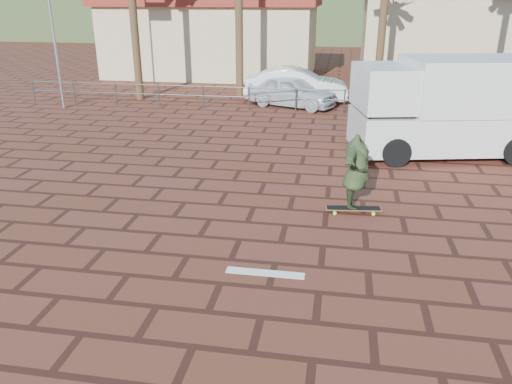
% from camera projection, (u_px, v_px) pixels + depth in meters
% --- Properties ---
extents(ground, '(120.00, 120.00, 0.00)m').
position_uv_depth(ground, '(240.00, 240.00, 10.03)').
color(ground, brown).
rests_on(ground, ground).
extents(paint_stripe, '(1.40, 0.22, 0.01)m').
position_uv_depth(paint_stripe, '(265.00, 273.00, 8.82)').
color(paint_stripe, white).
rests_on(paint_stripe, ground).
extents(guardrail, '(24.06, 0.06, 1.00)m').
position_uv_depth(guardrail, '(296.00, 96.00, 20.78)').
color(guardrail, '#47494F').
rests_on(guardrail, ground).
extents(building_west, '(12.60, 7.60, 4.50)m').
position_uv_depth(building_west, '(214.00, 36.00, 30.29)').
color(building_west, beige).
rests_on(building_west, ground).
extents(building_east, '(10.60, 6.60, 5.00)m').
position_uv_depth(building_east, '(449.00, 32.00, 29.86)').
color(building_east, beige).
rests_on(building_east, ground).
extents(hill_front, '(70.00, 18.00, 6.00)m').
position_uv_depth(hill_front, '(329.00, 11.00, 54.77)').
color(hill_front, '#384C28').
rests_on(hill_front, ground).
extents(hill_back, '(35.00, 14.00, 8.00)m').
position_uv_depth(hill_back, '(156.00, 0.00, 63.32)').
color(hill_back, '#384C28').
rests_on(hill_back, ground).
extents(longboard, '(1.27, 0.42, 0.12)m').
position_uv_depth(longboard, '(353.00, 209.00, 11.22)').
color(longboard, olive).
rests_on(longboard, ground).
extents(skateboarder, '(0.84, 2.16, 1.71)m').
position_uv_depth(skateboarder, '(356.00, 172.00, 10.90)').
color(skateboarder, '#2B391E').
rests_on(skateboarder, longboard).
extents(campervan, '(5.96, 3.47, 2.90)m').
position_uv_depth(campervan, '(452.00, 105.00, 14.87)').
color(campervan, silver).
rests_on(campervan, ground).
extents(car_silver, '(4.25, 2.88, 1.34)m').
position_uv_depth(car_silver, '(292.00, 91.00, 21.74)').
color(car_silver, silver).
rests_on(car_silver, ground).
extents(car_white, '(4.74, 1.85, 1.54)m').
position_uv_depth(car_white, '(296.00, 85.00, 22.73)').
color(car_white, silver).
rests_on(car_white, ground).
extents(street_sign, '(0.43, 0.15, 2.16)m').
position_uv_depth(street_sign, '(507.00, 87.00, 17.89)').
color(street_sign, gray).
rests_on(street_sign, ground).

